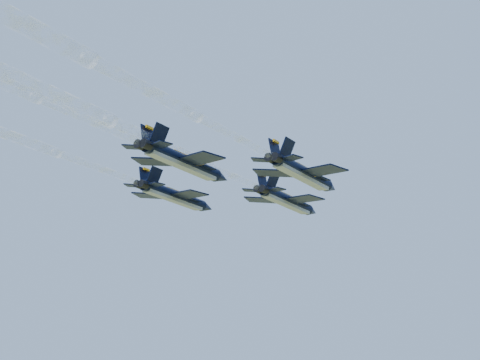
% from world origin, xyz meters
% --- Properties ---
extents(jet_lead, '(12.81, 17.47, 3.81)m').
position_xyz_m(jet_lead, '(7.64, 8.52, 107.10)').
color(jet_lead, black).
extents(jet_left, '(12.81, 17.47, 3.81)m').
position_xyz_m(jet_left, '(-8.13, 1.54, 107.10)').
color(jet_left, black).
extents(jet_right, '(12.81, 17.47, 3.81)m').
position_xyz_m(jet_right, '(12.57, -6.14, 107.10)').
color(jet_right, black).
extents(jet_slot, '(12.81, 17.47, 3.81)m').
position_xyz_m(jet_slot, '(-0.93, -15.03, 107.10)').
color(jet_slot, black).
extents(smoke_trail_lead, '(17.41, 44.12, 1.86)m').
position_xyz_m(smoke_trail_lead, '(-4.85, -25.42, 107.14)').
color(smoke_trail_lead, white).
extents(smoke_trail_right, '(17.41, 44.12, 1.86)m').
position_xyz_m(smoke_trail_right, '(0.08, -40.08, 107.14)').
color(smoke_trail_right, white).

